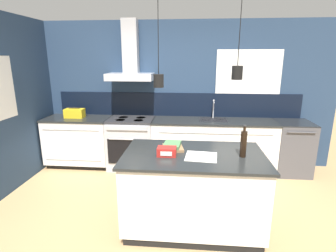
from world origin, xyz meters
The scene contains 13 objects.
ground_plane centered at (0.00, 0.00, 0.00)m, with size 16.00×16.00×0.00m, color tan.
wall_back centered at (-0.05, 2.00, 1.35)m, with size 5.60×2.10×2.60m.
wall_left centered at (-2.43, 0.70, 1.30)m, with size 0.08×3.80×2.60m.
counter_run_left centered at (-1.79, 1.69, 0.46)m, with size 1.17×0.64×0.91m.
counter_run_sink centered at (0.66, 1.69, 0.46)m, with size 2.13×0.64×1.25m.
oven_range centered at (-0.81, 1.69, 0.46)m, with size 0.81×0.66×0.91m.
dishwasher centered at (2.01, 1.69, 0.46)m, with size 0.59×0.65×0.91m.
kitchen_island centered at (0.30, 0.02, 0.46)m, with size 1.60×0.97×0.91m.
bottle_on_island centered at (0.83, -0.02, 1.06)m, with size 0.07×0.07×0.36m.
book_stack centered at (0.05, 0.17, 0.94)m, with size 0.27×0.31×0.07m.
red_supply_box centered at (0.00, -0.05, 0.96)m, with size 0.21×0.15×0.09m.
paper_pile centered at (0.38, -0.06, 0.91)m, with size 0.37×0.34×0.01m.
yellow_toolbox centered at (-1.84, 1.69, 0.99)m, with size 0.34×0.18×0.19m.
Camera 1 is at (0.25, -2.77, 1.96)m, focal length 28.00 mm.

